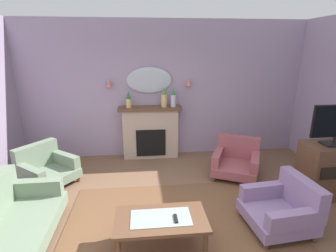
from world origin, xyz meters
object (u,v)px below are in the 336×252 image
at_px(mantel_vase_centre, 173,98).
at_px(coffee_table, 161,222).
at_px(armchair_by_coffee_table, 46,168).
at_px(tv_cabinet, 327,170).
at_px(armchair_in_corner, 283,207).
at_px(tv_remote, 176,219).
at_px(fireplace, 151,133).
at_px(wall_sconce_left, 109,83).
at_px(floral_couch, 2,228).
at_px(mantel_vase_right, 164,98).
at_px(mantel_vase_left, 129,100).
at_px(armchair_beside_couch, 236,160).
at_px(wall_mirror, 149,80).
at_px(potted_plant_small_fern, 42,157).
at_px(wall_sconce_right, 189,82).

xyz_separation_m(mantel_vase_centre, coffee_table, (-0.48, -2.80, -0.97)).
xyz_separation_m(armchair_by_coffee_table, tv_cabinet, (4.78, -0.86, 0.15)).
bearing_deg(coffee_table, armchair_in_corner, 8.17).
distance_m(tv_remote, armchair_in_corner, 1.55).
distance_m(fireplace, tv_remote, 2.89).
distance_m(wall_sconce_left, floral_couch, 3.23).
distance_m(mantel_vase_right, armchair_in_corner, 3.10).
distance_m(mantel_vase_left, armchair_by_coffee_table, 2.05).
xyz_separation_m(mantel_vase_centre, armchair_beside_couch, (1.11, -0.99, -1.05)).
bearing_deg(wall_mirror, armchair_beside_couch, -35.76).
relative_size(fireplace, wall_mirror, 1.42).
height_order(wall_mirror, potted_plant_small_fern, wall_mirror).
xyz_separation_m(fireplace, armchair_beside_couch, (1.61, -1.02, -0.27)).
xyz_separation_m(wall_sconce_right, armchair_by_coffee_table, (-2.78, -1.10, -1.35)).
distance_m(mantel_vase_centre, tv_cabinet, 3.11).
relative_size(mantel_vase_right, coffee_table, 0.39).
bearing_deg(mantel_vase_left, tv_remote, -77.36).
bearing_deg(wall_sconce_left, tv_cabinet, -27.91).
bearing_deg(armchair_in_corner, armchair_beside_couch, 93.19).
bearing_deg(floral_couch, fireplace, 54.99).
height_order(coffee_table, tv_cabinet, tv_cabinet).
bearing_deg(fireplace, potted_plant_small_fern, -166.22).
xyz_separation_m(wall_mirror, armchair_by_coffee_table, (-1.93, -1.15, -1.40)).
relative_size(mantel_vase_centre, armchair_by_coffee_table, 0.36).
xyz_separation_m(armchair_in_corner, potted_plant_small_fern, (-3.86, 2.06, -0.00)).
distance_m(wall_mirror, armchair_in_corner, 3.51).
distance_m(wall_sconce_left, tv_cabinet, 4.35).
relative_size(wall_mirror, wall_sconce_left, 6.86).
relative_size(mantel_vase_right, wall_sconce_right, 3.05).
bearing_deg(wall_sconce_left, mantel_vase_left, -16.70).
xyz_separation_m(fireplace, floral_couch, (-1.87, -2.67, -0.25)).
bearing_deg(fireplace, floral_couch, -125.01).
bearing_deg(armchair_by_coffee_table, coffee_table, -43.05).
distance_m(mantel_vase_right, floral_couch, 3.57).
bearing_deg(wall_sconce_right, wall_sconce_left, 180.00).
relative_size(wall_mirror, armchair_beside_couch, 0.88).
height_order(floral_couch, armchair_in_corner, floral_couch).
bearing_deg(tv_remote, tv_cabinet, 20.88).
bearing_deg(fireplace, mantel_vase_centre, -3.24).
distance_m(mantel_vase_left, wall_sconce_right, 1.35).
distance_m(wall_sconce_right, armchair_by_coffee_table, 3.29).
distance_m(mantel_vase_right, wall_mirror, 0.50).
height_order(wall_sconce_right, tv_remote, wall_sconce_right).
relative_size(wall_sconce_right, coffee_table, 0.13).
bearing_deg(floral_couch, mantel_vase_centre, 48.10).
height_order(wall_sconce_left, tv_remote, wall_sconce_left).
bearing_deg(wall_sconce_right, fireplace, -173.84).
relative_size(mantel_vase_right, potted_plant_small_fern, 0.67).
xyz_separation_m(mantel_vase_centre, floral_couch, (-2.37, -2.64, -1.03)).
bearing_deg(potted_plant_small_fern, fireplace, 13.78).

